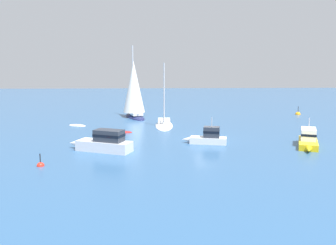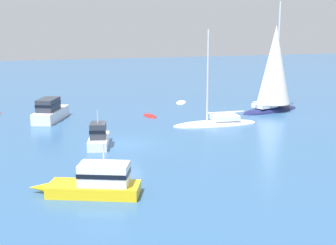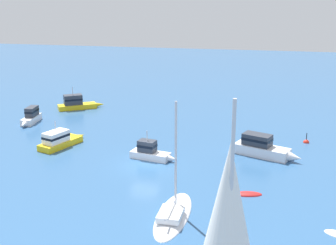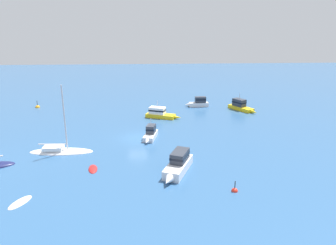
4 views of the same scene
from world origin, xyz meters
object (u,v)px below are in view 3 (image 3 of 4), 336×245
yacht (173,214)px  sloop (227,226)px  cabin_cruiser_1 (151,152)px  cabin_cruiser_3 (31,117)px  cabin_cruiser_2 (59,140)px  channel_buoy (306,142)px  powerboat (76,103)px  dinghy_1 (248,195)px  cabin_cruiser (263,148)px

yacht → sloop: size_ratio=0.76×
cabin_cruiser_1 → cabin_cruiser_3: bearing=164.4°
cabin_cruiser_2 → channel_buoy: size_ratio=4.38×
cabin_cruiser_2 → powerboat: bearing=36.7°
yacht → dinghy_1: yacht is taller
sloop → dinghy_1: size_ratio=4.75×
cabin_cruiser_2 → cabin_cruiser: bearing=-65.0°
yacht → cabin_cruiser_3: 28.85m
sloop → channel_buoy: 27.61m
sloop → dinghy_1: 13.23m
sloop → powerboat: bearing=-165.9°
cabin_cruiser_3 → powerboat: bearing=155.3°
powerboat → cabin_cruiser: 27.60m
yacht → cabin_cruiser_1: 11.74m
cabin_cruiser → cabin_cruiser_3: size_ratio=1.48×
powerboat → yacht: bearing=-87.9°
cabin_cruiser_2 → yacht: bearing=-110.3°
cabin_cruiser_1 → cabin_cruiser_3: size_ratio=1.07×
powerboat → cabin_cruiser_2: 15.13m
cabin_cruiser_1 → dinghy_1: 11.21m
yacht → cabin_cruiser_3: yacht is taller
cabin_cruiser_2 → channel_buoy: cabin_cruiser_2 is taller
dinghy_1 → channel_buoy: size_ratio=1.76×
sloop → channel_buoy: sloop is taller
powerboat → channel_buoy: 29.80m
cabin_cruiser → dinghy_1: 9.17m
channel_buoy → cabin_cruiser: bearing=-41.9°
cabin_cruiser_2 → cabin_cruiser_1: bearing=-77.7°
cabin_cruiser_2 → dinghy_1: size_ratio=2.49×
yacht → cabin_cruiser_2: 18.82m
yacht → channel_buoy: size_ratio=6.37×
sloop → cabin_cruiser_2: 27.65m
cabin_cruiser_1 → sloop: 20.94m
sloop → cabin_cruiser_3: size_ratio=2.54×
cabin_cruiser_3 → channel_buoy: size_ratio=3.29×
powerboat → sloop: size_ratio=0.51×
dinghy_1 → cabin_cruiser_2: bearing=148.2°
cabin_cruiser_1 → cabin_cruiser_2: bearing=-176.3°
powerboat → cabin_cruiser_3: (7.18, -2.84, -0.00)m
sloop → channel_buoy: size_ratio=8.35×
yacht → cabin_cruiser_1: size_ratio=1.81×
cabin_cruiser_2 → dinghy_1: bearing=-90.8°
cabin_cruiser_3 → cabin_cruiser_2: bearing=39.4°
yacht → dinghy_1: size_ratio=3.62×
sloop → dinghy_1: sloop is taller
cabin_cruiser → sloop: (21.68, -1.84, 3.07)m
channel_buoy → yacht: bearing=-29.5°
sloop → cabin_cruiser_1: bearing=-174.1°
yacht → cabin_cruiser_1: (-10.95, -4.20, 0.54)m
cabin_cruiser_1 → sloop: bearing=-52.9°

